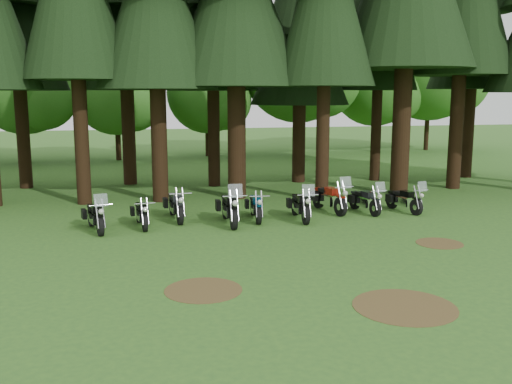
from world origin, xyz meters
TOP-DOWN VIEW (x-y plane):
  - ground at (0.00, 0.00)m, footprint 120.00×120.00m
  - pine_back_4 at (4.04, 13.25)m, footprint 4.94×4.94m
  - decid_2 at (-10.43, 24.78)m, footprint 6.72×6.53m
  - decid_3 at (-4.71, 25.13)m, footprint 6.12×5.95m
  - decid_4 at (1.58, 26.32)m, footprint 5.93×5.76m
  - decid_5 at (8.29, 25.71)m, footprint 8.45×8.21m
  - decid_6 at (14.85, 27.01)m, footprint 7.06×6.86m
  - decid_7 at (19.46, 26.83)m, footprint 8.44×8.20m
  - dirt_patch_0 at (-3.00, -2.00)m, footprint 1.80×1.80m
  - dirt_patch_1 at (4.50, 0.50)m, footprint 1.40×1.40m
  - dirt_patch_2 at (1.00, -4.00)m, footprint 2.20×2.20m
  - motorcycle_0 at (-5.64, 4.50)m, footprint 0.77×2.22m
  - motorcycle_1 at (-4.15, 4.77)m, footprint 0.37×2.05m
  - motorcycle_2 at (-2.91, 5.63)m, footprint 0.39×2.36m
  - motorcycle_3 at (-1.18, 4.50)m, footprint 0.47×2.51m
  - motorcycle_4 at (-0.14, 4.98)m, footprint 0.39×2.15m
  - motorcycle_5 at (1.41, 4.60)m, footprint 0.48×2.31m
  - motorcycle_6 at (2.88, 5.64)m, footprint 0.70×2.41m
  - motorcycle_7 at (4.15, 5.20)m, footprint 0.55×2.12m
  - motorcycle_8 at (5.68, 5.03)m, footprint 0.67×2.08m

SIDE VIEW (x-z plane):
  - ground at x=0.00m, z-range 0.00..0.00m
  - dirt_patch_0 at x=-3.00m, z-range 0.00..0.01m
  - dirt_patch_1 at x=4.50m, z-range 0.00..0.01m
  - dirt_patch_2 at x=1.00m, z-range 0.00..0.01m
  - motorcycle_1 at x=-4.15m, z-range 0.01..0.84m
  - motorcycle_8 at x=5.68m, z-range -0.22..1.09m
  - motorcycle_7 at x=4.15m, z-range -0.22..1.11m
  - motorcycle_4 at x=-0.14m, z-range 0.01..0.88m
  - motorcycle_0 at x=-5.64m, z-range -0.23..1.17m
  - motorcycle_5 at x=1.41m, z-range -0.24..1.21m
  - motorcycle_2 at x=-2.91m, z-range 0.01..0.97m
  - motorcycle_6 at x=2.88m, z-range -0.25..1.26m
  - motorcycle_3 at x=-1.18m, z-range -0.26..1.32m
  - decid_4 at x=1.58m, z-range 0.67..8.07m
  - decid_3 at x=-4.71m, z-range 0.69..8.34m
  - decid_2 at x=-10.43m, z-range 0.76..9.15m
  - decid_6 at x=14.85m, z-range 0.79..9.61m
  - decid_7 at x=19.46m, z-range 0.95..11.50m
  - decid_5 at x=8.29m, z-range 0.95..11.51m
  - pine_back_4 at x=4.04m, z-range 1.36..15.14m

